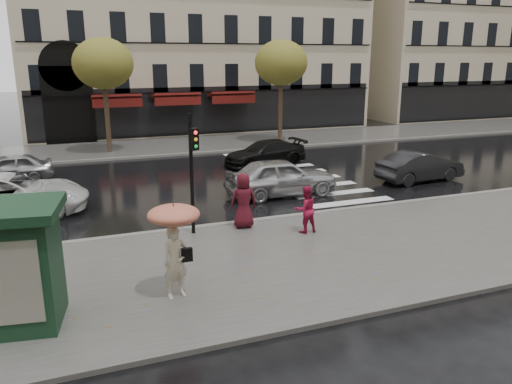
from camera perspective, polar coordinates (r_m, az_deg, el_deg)
name	(u,v)px	position (r m, az deg, el deg)	size (l,w,h in m)	color
ground	(243,261)	(14.18, -1.54, -7.86)	(160.00, 160.00, 0.00)	black
near_sidewalk	(249,266)	(13.73, -0.84, -8.40)	(90.00, 7.00, 0.12)	#474744
far_sidewalk	(142,148)	(32.09, -12.94, 4.93)	(90.00, 6.00, 0.12)	#474744
near_kerb	(213,226)	(16.83, -4.95, -3.88)	(90.00, 0.25, 0.14)	slate
far_kerb	(150,156)	(29.17, -12.07, 4.00)	(90.00, 0.25, 0.14)	slate
zebra_crossing	(292,173)	(24.85, 4.16, 2.24)	(3.60, 11.75, 0.01)	silver
tree_far_left	(103,64)	(30.41, -17.07, 13.81)	(3.40, 3.40, 6.64)	#38281C
tree_far_right	(281,63)	(33.12, 2.87, 14.49)	(3.40, 3.40, 6.64)	#38281C
woman_umbrella	(175,235)	(11.51, -9.29, -4.93)	(1.19, 1.19, 2.30)	beige
woman_red	(306,209)	(15.90, 5.68, -1.98)	(0.74, 0.58, 1.52)	#A3143A
man_burgundy	(243,201)	(16.25, -1.45, -0.99)	(0.89, 0.58, 1.81)	#480E19
traffic_light	(192,162)	(15.43, -7.27, 3.37)	(0.28, 0.37, 3.80)	black
newsstand	(10,265)	(11.42, -26.31, -7.47)	(2.42, 2.14, 2.60)	#13311D
car_silver	(281,177)	(20.54, 2.87, 1.74)	(1.85, 4.61, 1.57)	#AFB0B4
car_darkgrey	(420,166)	(24.17, 18.26, 2.80)	(1.46, 4.19, 1.38)	black
car_white	(9,195)	(20.00, -26.39, -0.30)	(2.52, 5.47, 1.52)	silver
car_black	(265,153)	(26.43, 1.02, 4.48)	(1.81, 4.46, 1.29)	black
car_far_silver	(8,168)	(25.36, -26.47, 2.44)	(1.55, 3.85, 1.31)	#99999D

